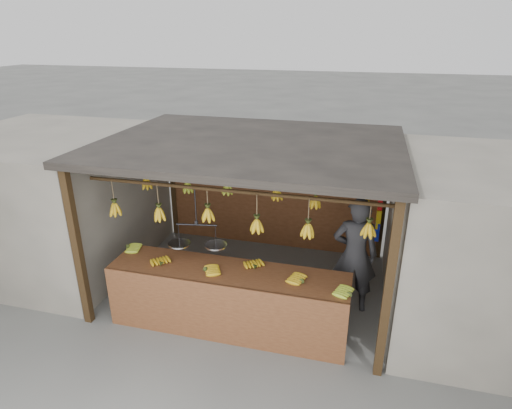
# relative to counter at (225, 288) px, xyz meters

# --- Properties ---
(ground) EXTENTS (80.00, 80.00, 0.00)m
(ground) POSITION_rel_counter_xyz_m (0.02, 1.23, -0.70)
(ground) COLOR #5B5B57
(stall) EXTENTS (4.30, 3.30, 2.40)m
(stall) POSITION_rel_counter_xyz_m (0.02, 1.56, 1.27)
(stall) COLOR black
(stall) RESTS_ON ground
(neighbor_left) EXTENTS (3.00, 3.00, 2.30)m
(neighbor_left) POSITION_rel_counter_xyz_m (-3.58, 1.23, 0.45)
(neighbor_left) COLOR slate
(neighbor_left) RESTS_ON ground
(neighbor_right) EXTENTS (3.00, 3.00, 2.30)m
(neighbor_right) POSITION_rel_counter_xyz_m (3.62, 1.23, 0.45)
(neighbor_right) COLOR slate
(neighbor_right) RESTS_ON ground
(counter) EXTENTS (3.49, 0.74, 0.96)m
(counter) POSITION_rel_counter_xyz_m (0.00, 0.00, 0.00)
(counter) COLOR brown
(counter) RESTS_ON ground
(hanging_bananas) EXTENTS (3.62, 2.25, 0.39)m
(hanging_bananas) POSITION_rel_counter_xyz_m (0.02, 1.24, 0.91)
(hanging_bananas) COLOR #C09214
(hanging_bananas) RESTS_ON ground
(balance_scale) EXTENTS (0.79, 0.38, 0.84)m
(balance_scale) POSITION_rel_counter_xyz_m (-0.46, 0.23, 0.52)
(balance_scale) COLOR black
(balance_scale) RESTS_ON ground
(vendor) EXTENTS (0.67, 0.46, 1.77)m
(vendor) POSITION_rel_counter_xyz_m (1.62, 1.02, 0.18)
(vendor) COLOR #262628
(vendor) RESTS_ON ground
(bag_bundles) EXTENTS (0.08, 0.26, 1.15)m
(bag_bundles) POSITION_rel_counter_xyz_m (1.96, 2.58, 0.32)
(bag_bundles) COLOR #199926
(bag_bundles) RESTS_ON ground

